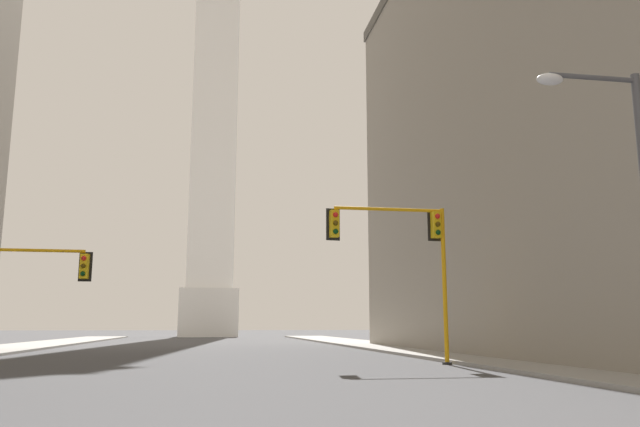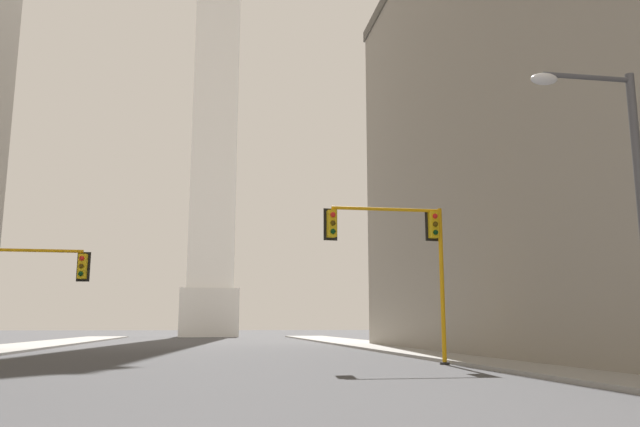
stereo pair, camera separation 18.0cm
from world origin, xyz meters
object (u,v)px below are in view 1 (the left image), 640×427
at_px(obelisk, 215,99).
at_px(traffic_light_mid_left, 10,274).
at_px(street_lamp, 629,191).
at_px(traffic_light_mid_right, 406,244).

bearing_deg(obelisk, traffic_light_mid_left, -97.96).
bearing_deg(street_lamp, traffic_light_mid_right, 96.73).
xyz_separation_m(obelisk, traffic_light_mid_left, (-8.29, -59.27, -30.42)).
bearing_deg(obelisk, street_lamp, -82.74).
bearing_deg(traffic_light_mid_left, street_lamp, -42.73).
distance_m(obelisk, traffic_light_mid_right, 70.62).
bearing_deg(obelisk, traffic_light_mid_right, -82.64).
height_order(traffic_light_mid_left, street_lamp, street_lamp).
bearing_deg(traffic_light_mid_right, obelisk, 97.36).
height_order(traffic_light_mid_right, street_lamp, street_lamp).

